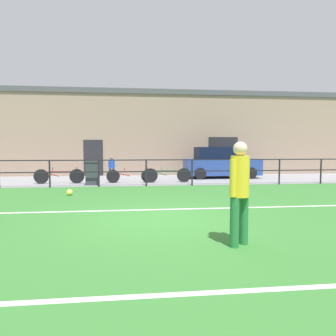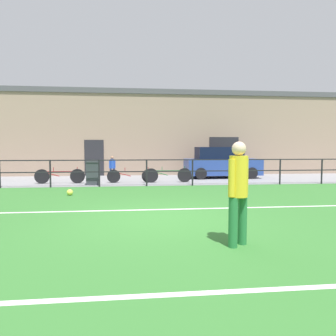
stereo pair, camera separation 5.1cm
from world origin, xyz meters
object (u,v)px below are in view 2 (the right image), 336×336
object	(u,v)px
bicycle_parked_3	(131,176)
trash_bin_0	(93,173)
soccer_ball_match	(70,192)
bicycle_parked_2	(168,175)
parked_car_red	(221,163)
spectator_child	(112,166)
player_striker	(238,187)
bicycle_parked_1	(60,176)

from	to	relation	value
bicycle_parked_3	trash_bin_0	world-z (taller)	trash_bin_0
soccer_ball_match	trash_bin_0	distance (m)	2.91
soccer_ball_match	bicycle_parked_2	xyz separation A→B (m)	(3.79, 3.37, 0.26)
parked_car_red	bicycle_parked_3	size ratio (longest dim) A/B	1.80
spectator_child	parked_car_red	bearing A→B (deg)	166.89
bicycle_parked_2	player_striker	bearing A→B (deg)	-88.77
player_striker	bicycle_parked_1	distance (m)	10.70
player_striker	bicycle_parked_3	world-z (taller)	player_striker
bicycle_parked_1	bicycle_parked_3	xyz separation A→B (m)	(3.22, 0.00, -0.02)
bicycle_parked_3	parked_car_red	bearing A→B (deg)	21.57
bicycle_parked_2	trash_bin_0	distance (m)	3.43
soccer_ball_match	parked_car_red	distance (m)	8.80
bicycle_parked_1	bicycle_parked_2	distance (m)	4.95
bicycle_parked_2	trash_bin_0	xyz separation A→B (m)	(-3.38, -0.52, 0.18)
spectator_child	player_striker	bearing A→B (deg)	87.82
soccer_ball_match	bicycle_parked_3	size ratio (longest dim) A/B	0.09
player_striker	spectator_child	distance (m)	11.26
soccer_ball_match	bicycle_parked_1	world-z (taller)	bicycle_parked_1
trash_bin_0	spectator_child	bearing A→B (deg)	71.83
soccer_ball_match	parked_car_red	world-z (taller)	parked_car_red
spectator_child	bicycle_parked_1	world-z (taller)	spectator_child
spectator_child	bicycle_parked_3	xyz separation A→B (m)	(0.96, -1.52, -0.36)
parked_car_red	trash_bin_0	size ratio (longest dim) A/B	3.83
spectator_child	bicycle_parked_2	bearing A→B (deg)	132.14
soccer_ball_match	trash_bin_0	xyz separation A→B (m)	(0.40, 2.85, 0.44)
parked_car_red	bicycle_parked_3	distance (m)	5.25
spectator_child	bicycle_parked_3	size ratio (longest dim) A/B	0.54
bicycle_parked_1	bicycle_parked_3	bearing A→B (deg)	0.00
spectator_child	soccer_ball_match	bearing A→B (deg)	60.50
bicycle_parked_3	bicycle_parked_1	bearing A→B (deg)	180.00
parked_car_red	bicycle_parked_3	bearing A→B (deg)	-158.43
soccer_ball_match	bicycle_parked_2	distance (m)	5.08
spectator_child	trash_bin_0	size ratio (longest dim) A/B	1.16
parked_car_red	bicycle_parked_2	world-z (taller)	parked_car_red
parked_car_red	spectator_child	bearing A→B (deg)	-176.07
bicycle_parked_2	spectator_child	bearing A→B (deg)	149.18
bicycle_parked_2	bicycle_parked_3	bearing A→B (deg)	177.31
bicycle_parked_1	parked_car_red	bearing A→B (deg)	13.38
player_striker	parked_car_red	bearing A→B (deg)	40.55
parked_car_red	trash_bin_0	world-z (taller)	parked_car_red
player_striker	bicycle_parked_2	size ratio (longest dim) A/B	0.78
spectator_child	parked_car_red	xyz separation A→B (m)	(5.83, 0.40, 0.10)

